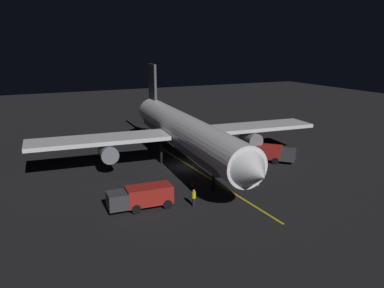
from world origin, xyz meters
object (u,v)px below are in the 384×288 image
Objects in this scene: airliner at (184,131)px; ground_crew_worker at (194,198)px; baggage_truck at (142,197)px; traffic_cone_near_right at (134,186)px; traffic_cone_far at (258,183)px; catering_truck at (272,153)px; traffic_cone_near_left at (192,184)px; traffic_cone_under_wing at (226,172)px.

airliner is 13.86m from ground_crew_worker.
baggage_truck is 11.47× the size of traffic_cone_near_right.
ground_crew_worker is 3.16× the size of traffic_cone_far.
catering_truck is at bearing -150.79° from ground_crew_worker.
airliner is at bearing -148.08° from traffic_cone_near_right.
catering_truck is 9.87m from traffic_cone_far.
traffic_cone_near_right is at bearing 31.92° from airliner.
catering_truck is 10.09× the size of traffic_cone_near_right.
baggage_truck is (9.28, 10.85, -3.41)m from airliner.
baggage_truck is 11.47× the size of traffic_cone_near_left.
airliner is 72.85× the size of traffic_cone_far.
ground_crew_worker is 3.16× the size of traffic_cone_near_left.
traffic_cone_under_wing and traffic_cone_far have the same top height.
traffic_cone_near_right is (19.89, 1.68, -0.90)m from catering_truck.
traffic_cone_far is (-9.00, -2.07, -0.64)m from ground_crew_worker.
traffic_cone_near_left is 6.50m from traffic_cone_near_right.
traffic_cone_near_left is (-6.94, -3.40, -0.91)m from baggage_truck.
ground_crew_worker is 3.16× the size of traffic_cone_under_wing.
catering_truck is 10.09× the size of traffic_cone_under_wing.
airliner reaches higher than baggage_truck.
traffic_cone_under_wing is at bearing -160.75° from traffic_cone_near_left.
traffic_cone_under_wing is at bearing -156.84° from baggage_truck.
traffic_cone_far is at bearing -167.02° from ground_crew_worker.
catering_truck is at bearing -164.32° from traffic_cone_near_left.
airliner is 10.86m from traffic_cone_near_right.
catering_truck is 3.19× the size of ground_crew_worker.
airliner is 14.68m from baggage_truck.
baggage_truck reaches higher than traffic_cone_under_wing.
traffic_cone_under_wing is at bearing -137.72° from ground_crew_worker.
ground_crew_worker is 3.16× the size of traffic_cone_near_right.
traffic_cone_near_right and traffic_cone_under_wing have the same top height.
ground_crew_worker is (-4.69, 1.70, -0.27)m from baggage_truck.
airliner is 12.16m from traffic_cone_far.
traffic_cone_near_right is at bearing -22.02° from traffic_cone_far.
catering_truck is at bearing 162.55° from airliner.
traffic_cone_far is (-12.87, 5.21, 0.00)m from traffic_cone_near_right.
traffic_cone_under_wing is (8.33, 1.97, -0.90)m from catering_truck.
traffic_cone_near_left is 7.40m from traffic_cone_far.
catering_truck is at bearing -135.56° from traffic_cone_far.
traffic_cone_near_left and traffic_cone_under_wing have the same top height.
traffic_cone_near_left is at bearing 19.25° from traffic_cone_under_wing.
traffic_cone_near_right is 11.56m from traffic_cone_under_wing.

